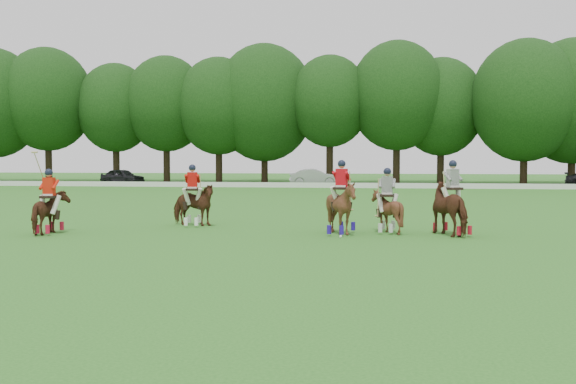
# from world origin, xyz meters

# --- Properties ---
(ground) EXTENTS (180.00, 180.00, 0.00)m
(ground) POSITION_xyz_m (0.00, 0.00, 0.00)
(ground) COLOR #27671D
(ground) RESTS_ON ground
(tree_line) EXTENTS (117.98, 14.32, 14.75)m
(tree_line) POSITION_xyz_m (0.26, 48.05, 8.23)
(tree_line) COLOR black
(tree_line) RESTS_ON ground
(boundary_rail) EXTENTS (120.00, 0.10, 0.44)m
(boundary_rail) POSITION_xyz_m (0.00, 38.00, 0.22)
(boundary_rail) COLOR white
(boundary_rail) RESTS_ON ground
(car_left) EXTENTS (4.77, 3.01, 1.51)m
(car_left) POSITION_xyz_m (-19.71, 42.50, 0.76)
(car_left) COLOR black
(car_left) RESTS_ON ground
(car_mid) EXTENTS (4.82, 2.05, 1.55)m
(car_mid) POSITION_xyz_m (-0.98, 42.50, 0.77)
(car_mid) COLOR #A2A1A6
(car_mid) RESTS_ON ground
(polo_red_a) EXTENTS (1.07, 1.73, 2.70)m
(polo_red_a) POSITION_xyz_m (-5.92, 3.14, 0.77)
(polo_red_a) COLOR #452112
(polo_red_a) RESTS_ON ground
(polo_red_b) EXTENTS (1.78, 1.60, 2.28)m
(polo_red_b) POSITION_xyz_m (-1.96, 6.27, 0.81)
(polo_red_b) COLOR #452112
(polo_red_b) RESTS_ON ground
(polo_red_c) EXTENTS (1.77, 1.90, 2.45)m
(polo_red_c) POSITION_xyz_m (3.67, 4.37, 0.90)
(polo_red_c) COLOR #452112
(polo_red_c) RESTS_ON ground
(polo_stripe_a) EXTENTS (1.85, 2.28, 2.45)m
(polo_stripe_a) POSITION_xyz_m (7.26, 4.72, 0.90)
(polo_stripe_a) COLOR #452112
(polo_stripe_a) RESTS_ON ground
(polo_stripe_b) EXTENTS (1.30, 1.43, 2.19)m
(polo_stripe_b) POSITION_xyz_m (5.16, 5.05, 0.77)
(polo_stripe_b) COLOR #452112
(polo_stripe_b) RESTS_ON ground
(polo_ball) EXTENTS (0.09, 0.09, 0.09)m
(polo_ball) POSITION_xyz_m (3.70, 3.43, 0.04)
(polo_ball) COLOR white
(polo_ball) RESTS_ON ground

